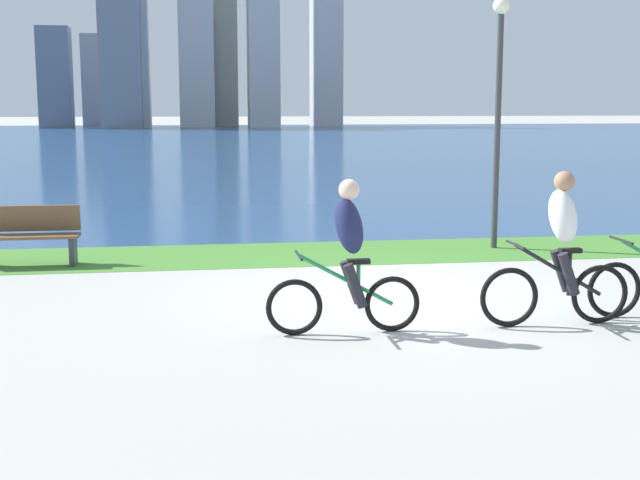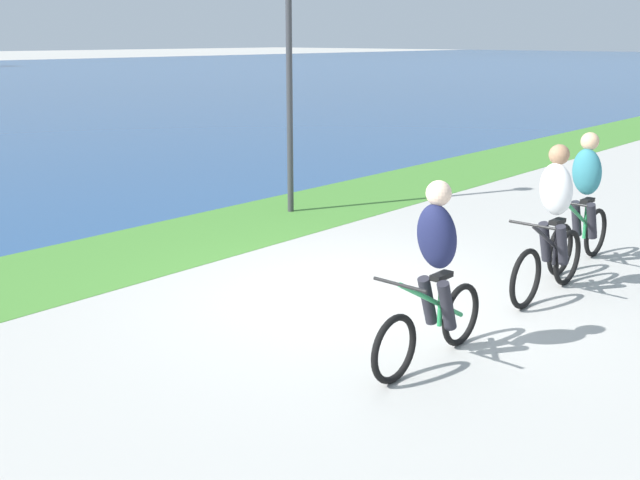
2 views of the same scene
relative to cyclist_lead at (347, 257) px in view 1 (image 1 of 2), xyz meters
name	(u,v)px [view 1 (image 1 of 2)]	position (x,y,z in m)	size (l,w,h in m)	color
ground_plane	(394,297)	(0.90, 1.64, -0.83)	(300.00, 300.00, 0.00)	#B2AFA8
grass_strip_bayside	(348,252)	(0.90, 4.92, -0.82)	(120.00, 2.28, 0.01)	#478433
bay_water_surface	(230,141)	(0.90, 47.94, -0.83)	(300.00, 83.77, 0.00)	navy
cyclist_lead	(347,257)	(0.00, 0.00, 0.00)	(1.66, 0.52, 1.64)	black
cyclist_trailing	(560,250)	(2.35, 0.00, 0.01)	(1.71, 0.52, 1.70)	black
bench_near_path	(28,236)	(-4.05, 4.52, -0.38)	(1.50, 0.47, 0.90)	brown
lamppost_tall	(499,87)	(3.43, 5.02, 1.85)	(0.28, 0.28, 4.12)	#38383D
city_skyline_far_shore	(183,39)	(-2.24, 80.79, 7.94)	(30.39, 12.09, 26.64)	slate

